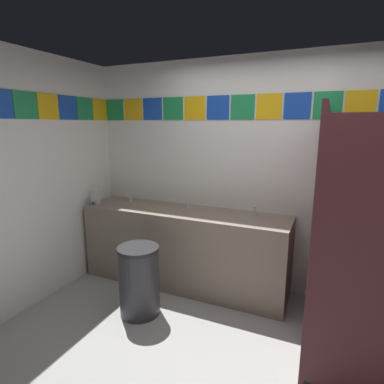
% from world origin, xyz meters
% --- Properties ---
extents(ground_plane, '(9.77, 9.77, 0.00)m').
position_xyz_m(ground_plane, '(0.00, 0.00, 0.00)').
color(ground_plane, '#9E9E99').
extents(wall_back, '(4.44, 0.09, 2.56)m').
position_xyz_m(wall_back, '(0.00, 1.49, 1.29)').
color(wall_back, white).
rests_on(wall_back, ground_plane).
extents(wall_side, '(0.09, 2.90, 2.56)m').
position_xyz_m(wall_side, '(-2.26, -0.00, 1.29)').
color(wall_side, white).
rests_on(wall_side, ground_plane).
extents(vanity_counter, '(2.38, 0.59, 0.89)m').
position_xyz_m(vanity_counter, '(-0.98, 1.16, 0.46)').
color(vanity_counter, gray).
rests_on(vanity_counter, ground_plane).
extents(faucet_left, '(0.04, 0.10, 0.14)m').
position_xyz_m(faucet_left, '(-1.77, 1.25, 0.95)').
color(faucet_left, silver).
rests_on(faucet_left, vanity_counter).
extents(faucet_center, '(0.04, 0.10, 0.14)m').
position_xyz_m(faucet_center, '(-0.98, 1.25, 0.95)').
color(faucet_center, silver).
rests_on(faucet_center, vanity_counter).
extents(faucet_right, '(0.04, 0.10, 0.14)m').
position_xyz_m(faucet_right, '(-0.19, 1.25, 0.95)').
color(faucet_right, silver).
rests_on(faucet_right, vanity_counter).
extents(soap_dispenser, '(0.09, 0.09, 0.16)m').
position_xyz_m(soap_dispenser, '(-2.09, 0.99, 0.97)').
color(soap_dispenser, '#B7BABF').
rests_on(soap_dispenser, vanity_counter).
extents(stall_divider, '(0.92, 1.33, 1.99)m').
position_xyz_m(stall_divider, '(0.60, 0.54, 1.00)').
color(stall_divider, '#471E23').
rests_on(stall_divider, ground_plane).
extents(trash_bin, '(0.40, 0.40, 0.70)m').
position_xyz_m(trash_bin, '(-1.13, 0.45, 0.35)').
color(trash_bin, '#333338').
rests_on(trash_bin, ground_plane).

